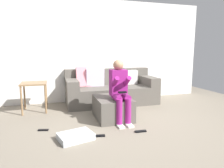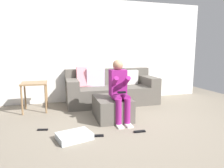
% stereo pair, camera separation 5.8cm
% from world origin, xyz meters
% --- Properties ---
extents(ground_plane, '(7.41, 7.41, 0.00)m').
position_xyz_m(ground_plane, '(0.00, 0.00, 0.00)').
color(ground_plane, slate).
extents(wall_back, '(5.70, 0.10, 2.55)m').
position_xyz_m(wall_back, '(0.00, 2.17, 1.27)').
color(wall_back, white).
rests_on(wall_back, ground_plane).
extents(couch_sectional, '(2.17, 0.91, 0.90)m').
position_xyz_m(couch_sectional, '(0.17, 1.72, 0.33)').
color(couch_sectional, '#59544C').
rests_on(couch_sectional, ground_plane).
extents(ottoman, '(0.63, 0.82, 0.41)m').
position_xyz_m(ottoman, '(-0.11, 0.60, 0.20)').
color(ottoman, '#59544C').
rests_on(ottoman, ground_plane).
extents(person_seated, '(0.29, 0.59, 1.12)m').
position_xyz_m(person_seated, '(-0.03, 0.41, 0.62)').
color(person_seated, '#8C1E72').
rests_on(person_seated, ground_plane).
extents(storage_bin, '(0.55, 0.46, 0.09)m').
position_xyz_m(storage_bin, '(-0.90, -0.16, 0.05)').
color(storage_bin, silver).
rests_on(storage_bin, ground_plane).
extents(side_table, '(0.51, 0.52, 0.62)m').
position_xyz_m(side_table, '(-1.57, 1.49, 0.52)').
color(side_table, olive).
rests_on(side_table, ground_plane).
extents(remote_near_ottoman, '(0.19, 0.06, 0.02)m').
position_xyz_m(remote_near_ottoman, '(0.13, -0.17, 0.01)').
color(remote_near_ottoman, black).
rests_on(remote_near_ottoman, ground_plane).
extents(remote_by_storage_bin, '(0.20, 0.09, 0.02)m').
position_xyz_m(remote_by_storage_bin, '(-0.56, -0.15, 0.01)').
color(remote_by_storage_bin, black).
rests_on(remote_by_storage_bin, ground_plane).
extents(remote_under_side_table, '(0.17, 0.08, 0.02)m').
position_xyz_m(remote_under_side_table, '(-1.36, 0.32, 0.01)').
color(remote_under_side_table, black).
rests_on(remote_under_side_table, ground_plane).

